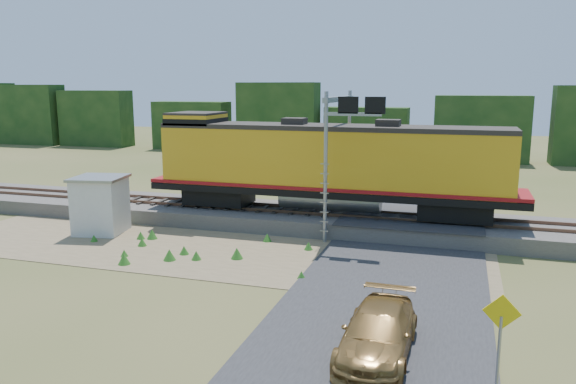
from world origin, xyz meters
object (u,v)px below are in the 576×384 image
(road_sign, at_px, (500,332))
(car, at_px, (378,333))
(locomotive, at_px, (325,163))
(shed, at_px, (100,205))
(signal_gantry, at_px, (343,128))

(road_sign, height_order, car, road_sign)
(locomotive, distance_m, shed, 11.67)
(road_sign, xyz_separation_m, car, (-3.06, 1.17, -0.95))
(shed, distance_m, signal_gantry, 12.88)
(signal_gantry, bearing_deg, shed, -162.14)
(signal_gantry, bearing_deg, road_sign, -64.19)
(shed, xyz_separation_m, car, (15.43, -9.14, -0.81))
(signal_gantry, bearing_deg, car, -73.81)
(car, bearing_deg, locomotive, 110.62)
(shed, xyz_separation_m, signal_gantry, (11.68, 3.77, 3.89))
(road_sign, bearing_deg, shed, 150.86)
(road_sign, bearing_deg, car, 159.10)
(shed, bearing_deg, road_sign, -39.91)
(car, bearing_deg, shed, 150.45)
(signal_gantry, distance_m, car, 14.24)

